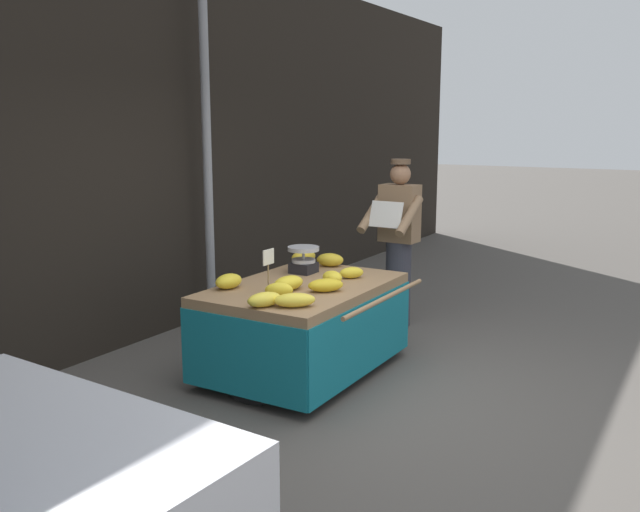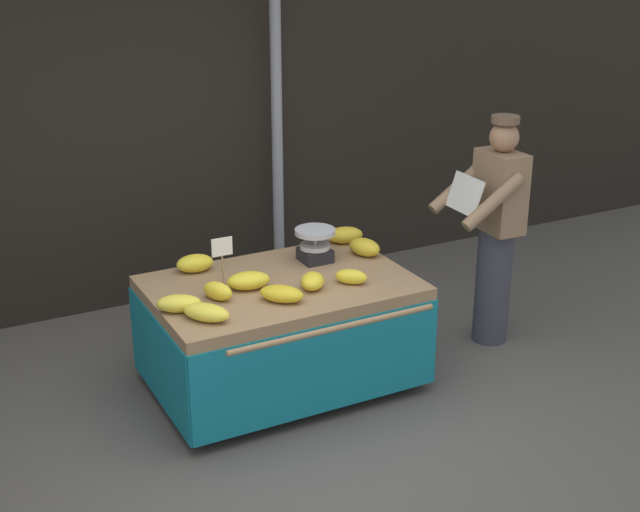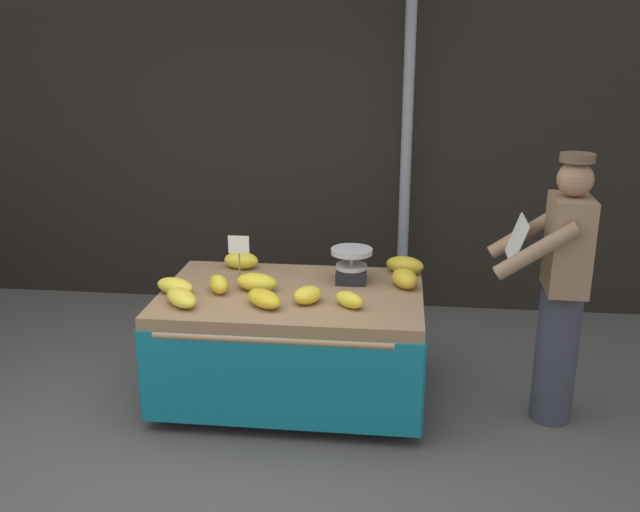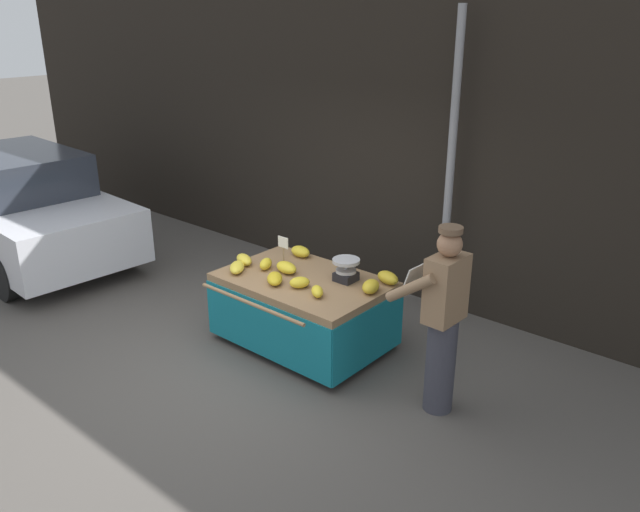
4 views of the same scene
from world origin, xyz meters
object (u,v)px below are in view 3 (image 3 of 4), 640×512
at_px(banana_bunch_2, 175,286).
at_px(banana_bunch_3, 219,284).
at_px(weighing_scale, 351,265).
at_px(banana_bunch_0, 181,298).
at_px(banana_bunch_8, 349,300).
at_px(banana_bunch_4, 405,265).
at_px(banana_bunch_7, 241,260).
at_px(banana_bunch_9, 264,299).
at_px(vendor_person, 560,290).
at_px(banana_cart, 292,320).
at_px(banana_bunch_5, 405,278).
at_px(price_sign, 239,249).
at_px(banana_bunch_1, 308,295).
at_px(street_pole, 407,121).
at_px(banana_bunch_6, 257,282).

distance_m(banana_bunch_2, banana_bunch_3, 0.28).
height_order(weighing_scale, banana_bunch_0, weighing_scale).
bearing_deg(banana_bunch_2, banana_bunch_8, -5.36).
height_order(banana_bunch_4, banana_bunch_7, banana_bunch_4).
bearing_deg(banana_bunch_4, banana_bunch_7, -178.99).
bearing_deg(banana_bunch_3, banana_bunch_9, -31.85).
bearing_deg(vendor_person, banana_bunch_4, 149.73).
bearing_deg(banana_bunch_0, banana_cart, 26.88).
height_order(weighing_scale, banana_bunch_9, weighing_scale).
height_order(banana_bunch_7, vendor_person, vendor_person).
relative_size(banana_bunch_7, banana_bunch_8, 1.18).
bearing_deg(banana_bunch_3, banana_bunch_2, -168.21).
xyz_separation_m(banana_bunch_3, banana_bunch_5, (1.20, 0.24, 0.00)).
xyz_separation_m(banana_bunch_3, banana_bunch_4, (1.20, 0.53, 0.00)).
xyz_separation_m(price_sign, banana_bunch_8, (0.76, -0.33, -0.20)).
distance_m(weighing_scale, price_sign, 0.76).
bearing_deg(price_sign, banana_bunch_1, -30.40).
relative_size(banana_cart, banana_bunch_0, 5.76).
bearing_deg(banana_cart, street_pole, 65.39).
height_order(price_sign, banana_bunch_0, price_sign).
bearing_deg(banana_bunch_1, street_pole, 71.57).
xyz_separation_m(banana_cart, banana_bunch_8, (0.40, -0.24, 0.25)).
relative_size(banana_bunch_7, vendor_person, 0.15).
bearing_deg(banana_bunch_4, banana_cart, -148.14).
height_order(banana_bunch_8, vendor_person, vendor_person).
relative_size(weighing_scale, banana_bunch_8, 1.32).
distance_m(street_pole, banana_bunch_8, 2.05).
distance_m(price_sign, banana_bunch_7, 0.40).
relative_size(banana_bunch_2, banana_bunch_9, 0.96).
bearing_deg(banana_bunch_2, banana_bunch_5, 11.42).
xyz_separation_m(price_sign, vendor_person, (2.04, -0.19, -0.14)).
distance_m(street_pole, banana_bunch_0, 2.51).
xyz_separation_m(street_pole, vendor_person, (0.95, -1.68, -0.82)).
height_order(street_pole, banana_bunch_0, street_pole).
height_order(price_sign, banana_bunch_8, price_sign).
relative_size(banana_bunch_0, banana_bunch_7, 1.20).
bearing_deg(banana_bunch_7, banana_bunch_2, -118.69).
bearing_deg(banana_bunch_5, banana_bunch_4, 89.89).
bearing_deg(weighing_scale, banana_bunch_8, -87.38).
relative_size(banana_bunch_8, vendor_person, 0.12).
height_order(banana_bunch_4, vendor_person, vendor_person).
bearing_deg(banana_bunch_6, banana_bunch_9, -69.65).
bearing_deg(vendor_person, street_pole, 119.60).
bearing_deg(street_pole, banana_bunch_8, -100.26).
bearing_deg(banana_bunch_9, banana_bunch_8, 5.22).
distance_m(weighing_scale, banana_bunch_4, 0.43).
bearing_deg(banana_bunch_1, banana_bunch_5, 31.28).
distance_m(weighing_scale, banana_bunch_3, 0.90).
relative_size(banana_bunch_3, banana_bunch_9, 0.76).
xyz_separation_m(banana_cart, price_sign, (-0.36, 0.09, 0.45)).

